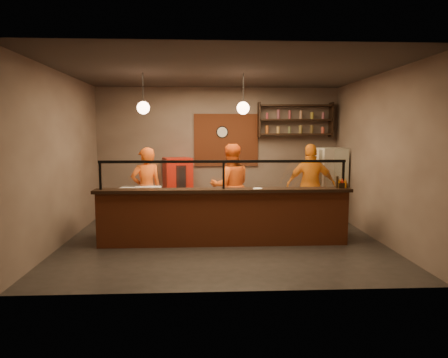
{
  "coord_description": "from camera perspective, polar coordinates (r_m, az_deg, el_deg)",
  "views": [
    {
      "loc": [
        -0.35,
        -7.52,
        2.06
      ],
      "look_at": [
        0.04,
        0.3,
        1.17
      ],
      "focal_mm": 32.0,
      "sensor_mm": 36.0,
      "label": 1
    }
  ],
  "objects": [
    {
      "name": "wall_shelving",
      "position": [
        10.1,
        10.14,
        8.31
      ],
      "size": [
        1.84,
        0.28,
        0.85
      ],
      "color": "black",
      "rests_on": "wall_back"
    },
    {
      "name": "pendant_right",
      "position": [
        7.78,
        2.75,
        10.1
      ],
      "size": [
        0.24,
        0.24,
        0.77
      ],
      "color": "black",
      "rests_on": "ceiling"
    },
    {
      "name": "wall_left",
      "position": [
        7.99,
        -22.22,
        2.7
      ],
      "size": [
        0.0,
        5.0,
        5.0
      ],
      "primitive_type": "plane",
      "rotation": [
        1.57,
        0.0,
        1.57
      ],
      "color": "#736054",
      "rests_on": "floor"
    },
    {
      "name": "worktop",
      "position": [
        7.82,
        -0.24,
        -2.23
      ],
      "size": [
        4.6,
        0.75,
        0.05
      ],
      "primitive_type": "cube",
      "color": "beige",
      "rests_on": "worktop_cabinet"
    },
    {
      "name": "sneeze_guard",
      "position": [
        7.27,
        -0.06,
        1.03
      ],
      "size": [
        4.5,
        0.05,
        0.52
      ],
      "color": "white",
      "rests_on": "counter_ledge"
    },
    {
      "name": "prep_tub_a",
      "position": [
        7.91,
        -10.09,
        -1.55
      ],
      "size": [
        0.3,
        0.25,
        0.14
      ],
      "primitive_type": "cube",
      "rotation": [
        0.0,
        0.0,
        -0.12
      ],
      "color": "silver",
      "rests_on": "worktop"
    },
    {
      "name": "prep_tub_b",
      "position": [
        7.84,
        -11.47,
        -1.63
      ],
      "size": [
        0.33,
        0.29,
        0.14
      ],
      "primitive_type": "cube",
      "rotation": [
        0.0,
        0.0,
        0.23
      ],
      "color": "silver",
      "rests_on": "worktop"
    },
    {
      "name": "red_cooler",
      "position": [
        9.79,
        -6.63,
        -1.3
      ],
      "size": [
        0.77,
        0.74,
        1.48
      ],
      "primitive_type": "cube",
      "rotation": [
        0.0,
        0.0,
        0.28
      ],
      "color": "#AD170B",
      "rests_on": "floor"
    },
    {
      "name": "cook_mid",
      "position": [
        8.69,
        0.95,
        -1.04
      ],
      "size": [
        0.98,
        0.81,
        1.84
      ],
      "primitive_type": "imported",
      "rotation": [
        0.0,
        0.0,
        3.27
      ],
      "color": "#DC5414",
      "rests_on": "floor"
    },
    {
      "name": "worktop_cabinet",
      "position": [
        7.9,
        -0.23,
        -5.46
      ],
      "size": [
        4.6,
        0.75,
        0.85
      ],
      "primitive_type": "cube",
      "color": "gray",
      "rests_on": "floor"
    },
    {
      "name": "prep_tub_c",
      "position": [
        7.84,
        -13.69,
        -1.72
      ],
      "size": [
        0.31,
        0.27,
        0.14
      ],
      "primitive_type": "cube",
      "rotation": [
        0.0,
        0.0,
        -0.2
      ],
      "color": "white",
      "rests_on": "worktop"
    },
    {
      "name": "small_plate",
      "position": [
        7.32,
        4.81,
        -1.36
      ],
      "size": [
        0.22,
        0.22,
        0.01
      ],
      "primitive_type": "cylinder",
      "rotation": [
        0.0,
        0.0,
        -0.37
      ],
      "color": "white",
      "rests_on": "counter_ledge"
    },
    {
      "name": "ceiling",
      "position": [
        7.62,
        -0.17,
        15.08
      ],
      "size": [
        6.0,
        6.0,
        0.0
      ],
      "primitive_type": "plane",
      "rotation": [
        3.14,
        0.0,
        0.0
      ],
      "color": "#332B27",
      "rests_on": "wall_back"
    },
    {
      "name": "floor",
      "position": [
        7.81,
        -0.17,
        -8.82
      ],
      "size": [
        6.0,
        6.0,
        0.0
      ],
      "primitive_type": "plane",
      "color": "black",
      "rests_on": "ground"
    },
    {
      "name": "wall_clock",
      "position": [
        9.99,
        -0.26,
        6.71
      ],
      "size": [
        0.3,
        0.04,
        0.3
      ],
      "primitive_type": "cylinder",
      "rotation": [
        1.57,
        0.0,
        0.0
      ],
      "color": "black",
      "rests_on": "wall_back"
    },
    {
      "name": "fridge",
      "position": [
        9.8,
        14.71,
        -0.73
      ],
      "size": [
        0.89,
        0.85,
        1.73
      ],
      "primitive_type": "cube",
      "rotation": [
        0.0,
        0.0,
        0.29
      ],
      "color": "beige",
      "rests_on": "floor"
    },
    {
      "name": "cook_right",
      "position": [
        9.04,
        12.32,
        -0.92
      ],
      "size": [
        1.11,
        0.52,
        1.84
      ],
      "primitive_type": "imported",
      "rotation": [
        0.0,
        0.0,
        3.07
      ],
      "color": "orange",
      "rests_on": "floor"
    },
    {
      "name": "pizza_dough",
      "position": [
        7.91,
        -0.92,
        -1.91
      ],
      "size": [
        0.57,
        0.57,
        0.01
      ],
      "primitive_type": "cylinder",
      "rotation": [
        0.0,
        0.0,
        0.11
      ],
      "color": "beige",
      "rests_on": "worktop"
    },
    {
      "name": "wall_back",
      "position": [
        10.04,
        -0.84,
        3.86
      ],
      "size": [
        6.0,
        0.0,
        6.0
      ],
      "primitive_type": "plane",
      "rotation": [
        1.57,
        0.0,
        0.0
      ],
      "color": "#736054",
      "rests_on": "floor"
    },
    {
      "name": "condiment_caddy",
      "position": [
        7.74,
        16.43,
        -0.85
      ],
      "size": [
        0.2,
        0.16,
        0.1
      ],
      "primitive_type": "cube",
      "rotation": [
        0.0,
        0.0,
        0.18
      ],
      "color": "black",
      "rests_on": "counter_ledge"
    },
    {
      "name": "rolling_pin",
      "position": [
        8.03,
        -12.97,
        -1.76
      ],
      "size": [
        0.39,
        0.12,
        0.07
      ],
      "primitive_type": "cylinder",
      "rotation": [
        0.0,
        1.57,
        0.15
      ],
      "color": "yellow",
      "rests_on": "worktop"
    },
    {
      "name": "counter_ledge",
      "position": [
        7.31,
        -0.06,
        -1.63
      ],
      "size": [
        4.7,
        0.37,
        0.06
      ],
      "primitive_type": "cube",
      "color": "black",
      "rests_on": "service_counter"
    },
    {
      "name": "pendant_left",
      "position": [
        7.82,
        -11.45,
        9.96
      ],
      "size": [
        0.24,
        0.24,
        0.77
      ],
      "color": "black",
      "rests_on": "ceiling"
    },
    {
      "name": "cook_left",
      "position": [
        8.55,
        -11.03,
        -1.51
      ],
      "size": [
        0.77,
        0.66,
        1.78
      ],
      "primitive_type": "imported",
      "rotation": [
        0.0,
        0.0,
        3.57
      ],
      "color": "#DA5014",
      "rests_on": "floor"
    },
    {
      "name": "wall_front",
      "position": [
        5.06,
        1.16,
        1.24
      ],
      "size": [
        6.0,
        0.0,
        6.0
      ],
      "primitive_type": "plane",
      "rotation": [
        -1.57,
        0.0,
        0.0
      ],
      "color": "#736054",
      "rests_on": "floor"
    },
    {
      "name": "pepper_mill",
      "position": [
        7.67,
        15.85,
        -0.44
      ],
      "size": [
        0.05,
        0.05,
        0.22
      ],
      "primitive_type": "cylinder",
      "rotation": [
        0.0,
        0.0,
        0.03
      ],
      "color": "black",
      "rests_on": "counter_ledge"
    },
    {
      "name": "wall_right",
      "position": [
        8.25,
        21.16,
        2.85
      ],
      "size": [
        0.0,
        5.0,
        5.0
      ],
      "primitive_type": "plane",
      "rotation": [
        1.57,
        0.0,
        -1.57
      ],
      "color": "#736054",
      "rests_on": "floor"
    },
    {
      "name": "service_counter",
      "position": [
        7.4,
        -0.06,
        -5.69
      ],
      "size": [
        4.6,
        0.25,
        1.0
      ],
      "primitive_type": "cube",
      "color": "brown",
      "rests_on": "floor"
    },
    {
      "name": "brick_patch",
      "position": [
        10.01,
        0.31,
        5.57
      ],
      "size": [
        1.6,
        0.04,
        1.3
      ],
      "primitive_type": "cube",
      "color": "brown",
      "rests_on": "wall_back"
    }
  ]
}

